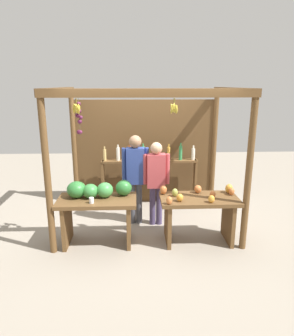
{
  "coord_description": "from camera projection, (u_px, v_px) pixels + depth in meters",
  "views": [
    {
      "loc": [
        -0.2,
        -5.33,
        2.5
      ],
      "look_at": [
        0.0,
        -0.21,
        1.1
      ],
      "focal_mm": 32.96,
      "sensor_mm": 36.0,
      "label": 1
    }
  ],
  "objects": [
    {
      "name": "fruit_counter_left",
      "position": [
        97.0,
        202.0,
        4.88
      ],
      "size": [
        1.24,
        0.65,
        1.02
      ],
      "color": "brown",
      "rests_on": "ground"
    },
    {
      "name": "ground_plane",
      "position": [
        147.0,
        221.0,
        5.8
      ],
      "size": [
        12.0,
        12.0,
        0.0
      ],
      "primitive_type": "plane",
      "color": "gray",
      "rests_on": "ground"
    },
    {
      "name": "fruit_counter_right",
      "position": [
        198.0,
        208.0,
        4.94
      ],
      "size": [
        1.25,
        0.64,
        0.91
      ],
      "color": "brown",
      "rests_on": "ground"
    },
    {
      "name": "market_stall",
      "position": [
        145.0,
        142.0,
        5.88
      ],
      "size": [
        3.06,
        2.16,
        2.44
      ],
      "color": "brown",
      "rests_on": "ground"
    },
    {
      "name": "vendor_woman",
      "position": [
        156.0,
        177.0,
        5.47
      ],
      "size": [
        0.48,
        0.21,
        1.53
      ],
      "rotation": [
        0.0,
        0.0,
        -0.17
      ],
      "color": "#50446D",
      "rests_on": "ground"
    },
    {
      "name": "vendor_man",
      "position": [
        135.0,
        172.0,
        5.5
      ],
      "size": [
        0.48,
        0.22,
        1.64
      ],
      "rotation": [
        0.0,
        0.0,
        -0.11
      ],
      "color": "#4B4D55",
      "rests_on": "ground"
    },
    {
      "name": "bottle_shelf_unit",
      "position": [
        149.0,
        169.0,
        6.33
      ],
      "size": [
        1.96,
        0.22,
        1.36
      ],
      "color": "brown",
      "rests_on": "ground"
    }
  ]
}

